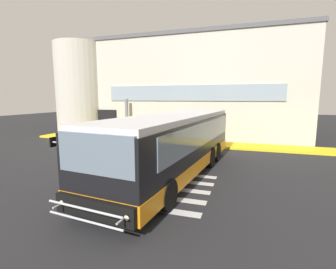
# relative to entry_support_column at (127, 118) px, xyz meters

# --- Properties ---
(ground_plane) EXTENTS (80.00, 90.00, 0.02)m
(ground_plane) POSITION_rel_entry_support_column_xyz_m (4.14, -5.40, -1.76)
(ground_plane) COLOR #232326
(ground_plane) RESTS_ON ground
(bay_paint_stripes) EXTENTS (4.40, 3.96, 0.01)m
(bay_paint_stripes) POSITION_rel_entry_support_column_xyz_m (6.14, -9.60, -1.74)
(bay_paint_stripes) COLOR silver
(bay_paint_stripes) RESTS_ON ground
(terminal_building) EXTENTS (21.50, 13.80, 8.55)m
(terminal_building) POSITION_rel_entry_support_column_xyz_m (3.46, 6.19, 2.52)
(terminal_building) COLOR beige
(terminal_building) RESTS_ON ground
(boarding_curb) EXTENTS (23.70, 2.00, 0.15)m
(boarding_curb) POSITION_rel_entry_support_column_xyz_m (4.14, -0.60, -1.67)
(boarding_curb) COLOR yellow
(boarding_curb) RESTS_ON ground
(entry_support_column) EXTENTS (0.28, 0.28, 3.19)m
(entry_support_column) POSITION_rel_entry_support_column_xyz_m (0.00, 0.00, 0.00)
(entry_support_column) COLOR slate
(entry_support_column) RESTS_ON boarding_curb
(bus_main_foreground) EXTENTS (4.04, 10.94, 2.70)m
(bus_main_foreground) POSITION_rel_entry_support_column_xyz_m (6.45, -7.97, -0.41)
(bus_main_foreground) COLOR black
(bus_main_foreground) RESTS_ON ground
(passenger_near_column) EXTENTS (0.39, 0.51, 1.68)m
(passenger_near_column) POSITION_rel_entry_support_column_xyz_m (0.80, -0.21, -0.67)
(passenger_near_column) COLOR #4C4233
(passenger_near_column) RESTS_ON boarding_curb
(passenger_by_doorway) EXTENTS (0.53, 0.37, 1.68)m
(passenger_by_doorway) POSITION_rel_entry_support_column_xyz_m (2.02, -0.72, -0.67)
(passenger_by_doorway) COLOR #1E2338
(passenger_by_doorway) RESTS_ON boarding_curb
(passenger_at_curb_edge) EXTENTS (0.49, 0.40, 1.68)m
(passenger_at_curb_edge) POSITION_rel_entry_support_column_xyz_m (3.36, -0.82, -0.67)
(passenger_at_curb_edge) COLOR #1E2338
(passenger_at_curb_edge) RESTS_ON boarding_curb
(safety_bollard_yellow) EXTENTS (0.18, 0.18, 0.90)m
(safety_bollard_yellow) POSITION_rel_entry_support_column_xyz_m (4.52, -1.80, -1.30)
(safety_bollard_yellow) COLOR yellow
(safety_bollard_yellow) RESTS_ON ground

